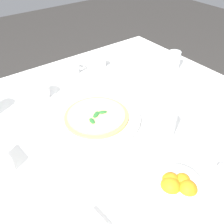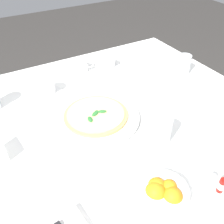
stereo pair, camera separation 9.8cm
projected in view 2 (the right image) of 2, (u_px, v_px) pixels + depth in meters
name	position (u px, v px, depth m)	size (l,w,h in m)	color
ground_plane	(123.00, 207.00, 1.54)	(8.00, 8.00, 0.00)	#33302D
dining_table	(126.00, 133.00, 1.16)	(1.20, 1.20, 0.73)	white
pizza_plate	(96.00, 117.00, 1.04)	(0.36, 0.36, 0.02)	white
pizza	(96.00, 115.00, 1.03)	(0.26, 0.26, 0.02)	#DBAD60
coffee_cup_center_back	(47.00, 88.00, 1.18)	(0.13, 0.13, 0.07)	white
coffee_cup_back_corner	(108.00, 63.00, 1.38)	(0.13, 0.13, 0.06)	white
coffee_cup_near_left	(81.00, 66.00, 1.34)	(0.13, 0.13, 0.07)	white
water_glass_left_edge	(184.00, 65.00, 1.32)	(0.06, 0.06, 0.10)	white
water_glass_right_edge	(162.00, 132.00, 0.92)	(0.07, 0.07, 0.11)	white
citrus_bowl	(162.00, 193.00, 0.74)	(0.15, 0.15, 0.07)	white
hot_sauce_bottle	(222.00, 184.00, 0.76)	(0.02, 0.02, 0.08)	#B7140F
pepper_shaker	(212.00, 181.00, 0.78)	(0.03, 0.03, 0.06)	white
menu_card	(3.00, 148.00, 0.88)	(0.09, 0.01, 0.06)	white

